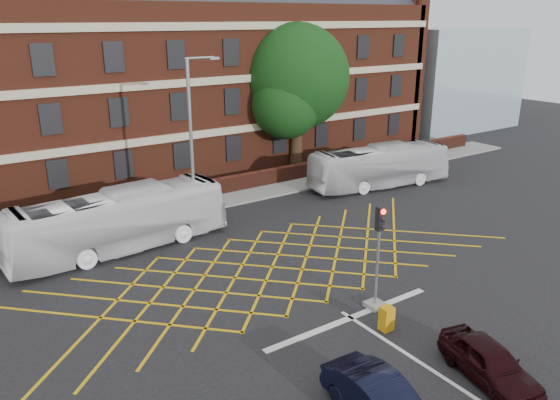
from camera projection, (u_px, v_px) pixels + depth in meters
ground at (297, 283)px, 23.87m from camera, size 120.00×120.00×0.00m
victorian_building at (118, 65)px, 38.68m from camera, size 51.00×12.17×20.40m
boundary_wall at (174, 195)px, 33.84m from camera, size 56.00×0.50×1.10m
far_pavement at (181, 207)px, 33.22m from camera, size 60.00×3.00×0.12m
glass_block at (442, 78)px, 56.91m from camera, size 14.00×10.00×10.00m
box_junction_hatching at (272, 267)px, 25.43m from camera, size 8.22×8.22×0.02m
stop_line at (351, 318)px, 21.13m from camera, size 8.00×0.30×0.02m
bus_left at (119, 221)px, 26.86m from camera, size 11.10×3.30×3.05m
bus_right at (380, 166)px, 37.08m from camera, size 10.40×3.91×2.83m
car_maroon at (489, 362)px, 17.36m from camera, size 2.36×4.03×1.29m
deciduous_tree at (296, 84)px, 40.15m from camera, size 7.92×7.78×10.77m
traffic_light_near at (377, 267)px, 21.36m from camera, size 0.70×0.70×4.27m
street_lamp at (194, 175)px, 28.64m from camera, size 2.25×1.00×9.20m
utility_cabinet at (386, 318)px, 20.20m from camera, size 0.47×0.41×0.94m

